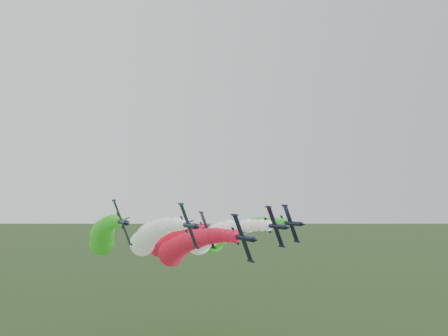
{
  "coord_description": "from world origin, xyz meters",
  "views": [
    {
      "loc": [
        -29.76,
        -82.01,
        50.17
      ],
      "look_at": [
        7.53,
        4.11,
        57.43
      ],
      "focal_mm": 35.0,
      "sensor_mm": 36.0,
      "label": 1
    }
  ],
  "objects_px": {
    "jet_inner_right": "(210,238)",
    "jet_outer_left": "(103,236)",
    "jet_lead": "(180,247)",
    "jet_trail": "(166,240)",
    "jet_outer_right": "(224,236)",
    "jet_inner_left": "(147,238)"
  },
  "relations": [
    {
      "from": "jet_lead",
      "to": "jet_inner_right",
      "type": "distance_m",
      "value": 14.52
    },
    {
      "from": "jet_outer_left",
      "to": "jet_outer_right",
      "type": "xyz_separation_m",
      "value": [
        40.21,
        2.36,
        -1.23
      ]
    },
    {
      "from": "jet_lead",
      "to": "jet_inner_left",
      "type": "relative_size",
      "value": 1.01
    },
    {
      "from": "jet_inner_right",
      "to": "jet_outer_left",
      "type": "bearing_deg",
      "value": 170.72
    },
    {
      "from": "jet_inner_right",
      "to": "jet_outer_right",
      "type": "relative_size",
      "value": 0.99
    },
    {
      "from": "jet_inner_right",
      "to": "jet_trail",
      "type": "relative_size",
      "value": 0.99
    },
    {
      "from": "jet_outer_left",
      "to": "jet_outer_right",
      "type": "distance_m",
      "value": 40.3
    },
    {
      "from": "jet_inner_right",
      "to": "jet_outer_left",
      "type": "distance_m",
      "value": 32.64
    },
    {
      "from": "jet_trail",
      "to": "jet_inner_left",
      "type": "bearing_deg",
      "value": -120.7
    },
    {
      "from": "jet_inner_left",
      "to": "jet_trail",
      "type": "distance_m",
      "value": 21.34
    },
    {
      "from": "jet_lead",
      "to": "jet_outer_left",
      "type": "height_order",
      "value": "jet_outer_left"
    },
    {
      "from": "jet_lead",
      "to": "jet_inner_left",
      "type": "bearing_deg",
      "value": 138.18
    },
    {
      "from": "jet_inner_left",
      "to": "jet_outer_right",
      "type": "bearing_deg",
      "value": 16.11
    },
    {
      "from": "jet_trail",
      "to": "jet_outer_right",
      "type": "bearing_deg",
      "value": -30.19
    },
    {
      "from": "jet_lead",
      "to": "jet_outer_left",
      "type": "distance_m",
      "value": 23.96
    },
    {
      "from": "jet_lead",
      "to": "jet_inner_right",
      "type": "bearing_deg",
      "value": 32.06
    },
    {
      "from": "jet_lead",
      "to": "jet_trail",
      "type": "height_order",
      "value": "jet_lead"
    },
    {
      "from": "jet_inner_left",
      "to": "jet_trail",
      "type": "xyz_separation_m",
      "value": [
        10.83,
        18.25,
        -2.28
      ]
    },
    {
      "from": "jet_inner_right",
      "to": "jet_outer_right",
      "type": "xyz_separation_m",
      "value": [
        8.02,
        7.62,
        -0.1
      ]
    },
    {
      "from": "jet_lead",
      "to": "jet_trail",
      "type": "relative_size",
      "value": 1.0
    },
    {
      "from": "jet_lead",
      "to": "jet_trail",
      "type": "bearing_deg",
      "value": 83.55
    },
    {
      "from": "jet_lead",
      "to": "jet_outer_right",
      "type": "distance_m",
      "value": 25.4
    }
  ]
}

